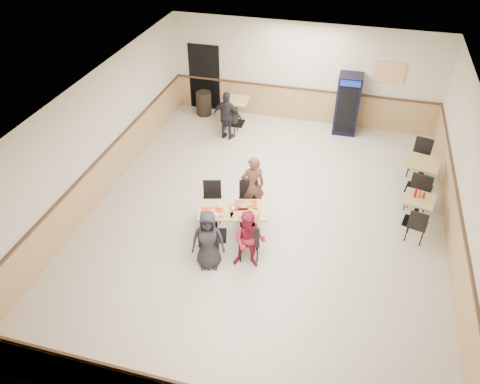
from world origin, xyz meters
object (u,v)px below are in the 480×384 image
(lone_diner, at_px, (227,116))
(diner_man_opposite, at_px, (253,186))
(side_table_near, at_px, (417,207))
(trash_bin, at_px, (204,103))
(diner_woman_left, at_px, (208,240))
(side_table_far, at_px, (421,172))
(main_table, at_px, (232,219))
(diner_woman_right, at_px, (249,240))
(back_table, at_px, (236,108))
(pepsi_cooler, at_px, (347,104))

(lone_diner, bearing_deg, diner_man_opposite, 121.10)
(side_table_near, distance_m, trash_bin, 7.38)
(diner_woman_left, bearing_deg, diner_man_opposite, 61.32)
(lone_diner, bearing_deg, side_table_near, 158.60)
(side_table_far, bearing_deg, main_table, -144.22)
(diner_woman_left, bearing_deg, side_table_far, 26.58)
(main_table, bearing_deg, trash_bin, 99.58)
(diner_woman_right, relative_size, back_table, 1.67)
(main_table, distance_m, diner_woman_right, 0.95)
(main_table, distance_m, lone_diner, 4.30)
(diner_woman_right, distance_m, lone_diner, 5.18)
(main_table, xyz_separation_m, diner_woman_left, (-0.22, -0.95, 0.17))
(side_table_far, relative_size, pepsi_cooler, 0.52)
(lone_diner, height_order, pepsi_cooler, pepsi_cooler)
(main_table, distance_m, diner_man_opposite, 1.01)
(main_table, xyz_separation_m, lone_diner, (-1.30, 4.10, 0.21))
(back_table, height_order, trash_bin, back_table)
(lone_diner, distance_m, trash_bin, 1.74)
(pepsi_cooler, height_order, trash_bin, pepsi_cooler)
(diner_man_opposite, distance_m, trash_bin, 5.17)
(lone_diner, bearing_deg, trash_bin, -42.49)
(lone_diner, relative_size, side_table_far, 1.56)
(diner_man_opposite, bearing_deg, pepsi_cooler, -136.43)
(diner_woman_right, distance_m, diner_man_opposite, 1.73)
(diner_woman_right, distance_m, trash_bin, 6.81)
(lone_diner, relative_size, side_table_near, 1.84)
(diner_man_opposite, distance_m, side_table_near, 3.68)
(main_table, relative_size, trash_bin, 2.08)
(diner_man_opposite, height_order, pepsi_cooler, pepsi_cooler)
(diner_woman_right, xyz_separation_m, trash_bin, (-3.01, 6.10, -0.30))
(main_table, bearing_deg, side_table_far, 20.83)
(diner_woman_right, xyz_separation_m, side_table_near, (3.28, 2.25, -0.21))
(diner_woman_right, height_order, side_table_far, diner_woman_right)
(back_table, relative_size, pepsi_cooler, 0.46)
(diner_woman_left, relative_size, pepsi_cooler, 0.76)
(lone_diner, xyz_separation_m, pepsi_cooler, (3.25, 1.31, 0.16))
(main_table, xyz_separation_m, pepsi_cooler, (1.95, 5.40, 0.38))
(diner_woman_right, xyz_separation_m, back_table, (-1.87, 5.75, -0.14))
(trash_bin, bearing_deg, side_table_far, -21.39)
(diner_woman_left, relative_size, trash_bin, 1.81)
(side_table_far, bearing_deg, diner_woman_right, -133.36)
(main_table, height_order, back_table, back_table)
(back_table, bearing_deg, diner_man_opposite, -69.50)
(diner_woman_left, xyz_separation_m, side_table_far, (4.18, 3.80, -0.13))
(diner_woman_right, height_order, pepsi_cooler, pepsi_cooler)
(back_table, bearing_deg, diner_woman_left, -79.71)
(diner_woman_left, distance_m, diner_man_opposite, 1.95)
(diner_woman_right, height_order, lone_diner, lone_diner)
(diner_man_opposite, relative_size, back_table, 1.87)
(trash_bin, bearing_deg, diner_woman_left, -70.55)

